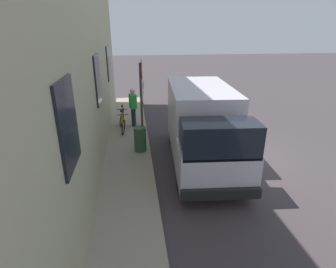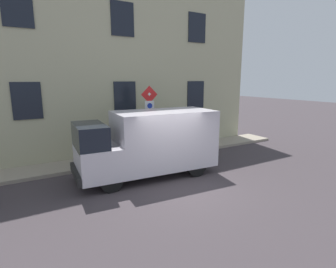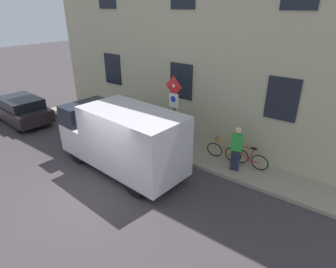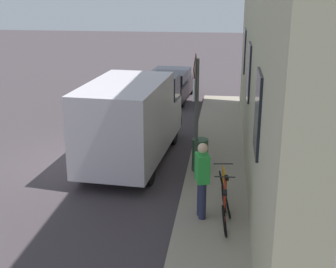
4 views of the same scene
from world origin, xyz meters
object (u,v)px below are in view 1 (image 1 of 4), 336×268
Objects in this scene: bicycle_orange at (122,123)px; litter_bin at (140,139)px; delivery_van at (202,125)px; pedestrian at (133,106)px; bicycle_red at (123,117)px; sign_post_stacked at (142,92)px.

litter_bin reaches higher than bicycle_orange.
delivery_van reaches higher than pedestrian.
litter_bin is at bearing -107.35° from delivery_van.
bicycle_red is at bearing -76.47° from litter_bin.
bicycle_orange is 1.91× the size of litter_bin.
litter_bin is (-0.70, 2.15, 0.08)m from bicycle_orange.
bicycle_red is 1.90× the size of litter_bin.
pedestrian is 1.91× the size of litter_bin.
bicycle_red is 1.00× the size of pedestrian.
litter_bin is (2.06, -0.81, -0.74)m from delivery_van.
bicycle_orange is at bearing 32.89° from pedestrian.
litter_bin is (-0.71, 2.93, 0.08)m from bicycle_red.
pedestrian reaches higher than bicycle_red.
pedestrian is 2.76m from litter_bin.
bicycle_red is 0.78m from pedestrian.
bicycle_orange is (0.84, -2.00, -1.75)m from sign_post_stacked.
delivery_van is 2.33m from litter_bin.
bicycle_orange is 1.00× the size of pedestrian.
litter_bin is at bearing 11.49° from bicycle_orange.
delivery_van is at bearing 107.32° from pedestrian.
delivery_van is at bearing 34.92° from bicycle_red.
pedestrian is (0.34, -2.56, -1.19)m from sign_post_stacked.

